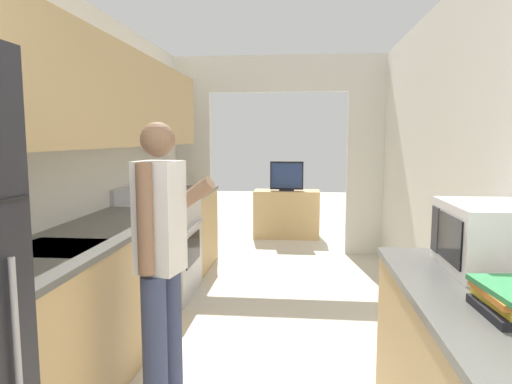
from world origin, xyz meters
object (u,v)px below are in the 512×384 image
person (161,262)px  television (287,176)px  tv_cabinet (287,214)px  microwave (489,237)px  range_oven (160,248)px  knife (178,193)px

person → television: person is taller
tv_cabinet → microwave: bearing=-77.6°
tv_cabinet → range_oven: bearing=-112.6°
person → tv_cabinet: person is taller
range_oven → tv_cabinet: bearing=67.4°
range_oven → knife: range_oven is taller
range_oven → knife: size_ratio=3.21×
range_oven → tv_cabinet: (1.10, 2.65, -0.10)m
person → television: size_ratio=3.21×
microwave → tv_cabinet: 4.84m
range_oven → person: bearing=-72.2°
person → microwave: person is taller
television → range_oven: bearing=-112.9°
person → knife: size_ratio=4.83×
range_oven → television: (1.10, 2.61, 0.46)m
knife → person: bearing=-49.5°
range_oven → television: size_ratio=2.13×
television → microwave: bearing=-77.5°
microwave → knife: bearing=129.2°
television → person: bearing=-96.8°
person → microwave: size_ratio=3.17×
range_oven → television: 2.87m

